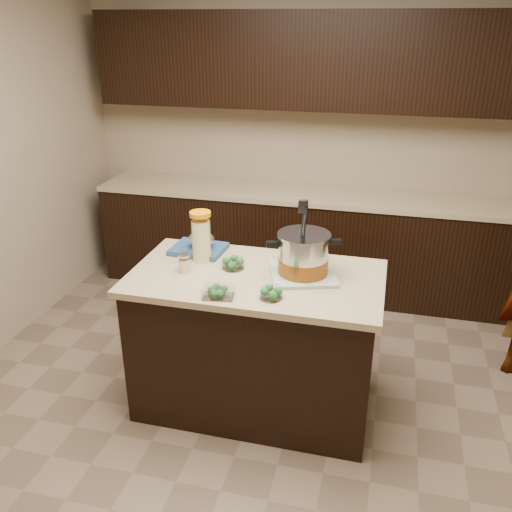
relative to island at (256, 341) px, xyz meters
The scene contains 12 objects.
ground_plane 0.45m from the island, ahead, with size 4.00×4.00×0.00m, color brown.
room_shell 1.26m from the island, ahead, with size 4.04×4.04×2.72m.
back_cabinets 1.81m from the island, 90.00° to the left, with size 3.60×0.63×2.33m.
island is the anchor object (origin of this frame).
dish_towel 0.53m from the island, 13.26° to the left, with size 0.36×0.36×0.02m, color #688C5E.
stock_pot 0.63m from the island, 13.23° to the left, with size 0.41×0.39×0.43m.
lemonade_pitcher 0.71m from the island, 161.55° to the left, with size 0.13×0.13×0.31m.
mason_jar 0.65m from the island, behind, with size 0.09×0.09×0.12m.
broccoli_tub_left 0.50m from the island, 159.86° to the left, with size 0.15×0.15×0.06m.
broccoli_tub_right 0.56m from the island, 59.88° to the right, with size 0.15×0.15×0.06m.
broccoli_tub_rect 0.58m from the island, 112.93° to the right, with size 0.18×0.14×0.06m.
blue_tray 0.70m from the island, 150.31° to the left, with size 0.34×0.28×0.12m.
Camera 1 is at (0.69, -2.73, 2.26)m, focal length 38.00 mm.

